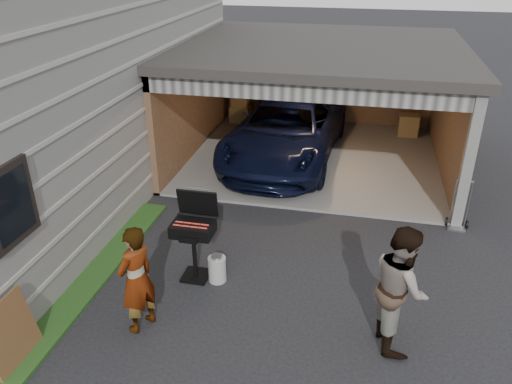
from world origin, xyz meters
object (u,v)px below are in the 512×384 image
at_px(man, 400,287).
at_px(bbq_grill, 194,231).
at_px(minivan, 286,133).
at_px(propane_tank, 217,269).
at_px(plywood_panel, 11,334).
at_px(hand_truck, 458,219).
at_px(woman, 136,280).

relative_size(man, bbq_grill, 1.23).
height_order(minivan, propane_tank, minivan).
bearing_deg(plywood_panel, hand_truck, 38.50).
relative_size(minivan, plywood_panel, 5.67).
bearing_deg(minivan, man, -63.82).
xyz_separation_m(man, bbq_grill, (-3.20, 0.85, -0.03)).
height_order(man, hand_truck, man).
bearing_deg(minivan, plywood_panel, -103.95).
distance_m(bbq_grill, propane_tank, 0.77).
distance_m(propane_tank, plywood_panel, 3.15).
bearing_deg(minivan, propane_tank, -89.37).
distance_m(woman, hand_truck, 6.33).
bearing_deg(man, minivan, 9.74).
distance_m(propane_tank, hand_truck, 4.91).
bearing_deg(man, bbq_grill, 62.17).
distance_m(minivan, bbq_grill, 5.30).
xyz_separation_m(minivan, plywood_panel, (-2.38, -7.61, -0.28)).
distance_m(plywood_panel, hand_truck, 7.99).
height_order(bbq_grill, plywood_panel, bbq_grill).
height_order(bbq_grill, propane_tank, bbq_grill).
xyz_separation_m(minivan, propane_tank, (-0.26, -5.30, -0.52)).
bearing_deg(minivan, bbq_grill, -93.54).
xyz_separation_m(propane_tank, plywood_panel, (-2.12, -2.31, 0.24)).
xyz_separation_m(minivan, bbq_grill, (-0.64, -5.25, 0.14)).
bearing_deg(bbq_grill, plywood_panel, -126.45).
bearing_deg(bbq_grill, propane_tank, -6.85).
bearing_deg(man, hand_truck, -33.70).
relative_size(woman, propane_tank, 3.76).
relative_size(woman, plywood_panel, 1.77).
height_order(propane_tank, plywood_panel, plywood_panel).
bearing_deg(plywood_panel, man, 16.98).
relative_size(bbq_grill, hand_truck, 1.46).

